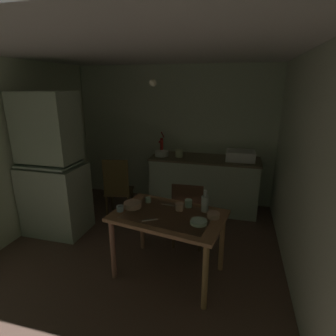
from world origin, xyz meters
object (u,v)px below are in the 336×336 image
at_px(sink_basin, 240,155).
at_px(hutch_cabinet, 52,170).
at_px(serving_bowl_wide, 133,205).
at_px(hand_pump, 162,145).
at_px(glass_bottle, 205,203).
at_px(mixing_bowl_counter, 162,153).
at_px(chair_by_counter, 118,188).
at_px(chair_far_side, 188,213).
at_px(mug_dark, 148,200).
at_px(dining_table, 169,222).

bearing_deg(sink_basin, hutch_cabinet, -152.79).
bearing_deg(hutch_cabinet, serving_bowl_wide, -18.52).
bearing_deg(sink_basin, hand_pump, 178.01).
relative_size(hand_pump, serving_bowl_wide, 2.01).
bearing_deg(glass_bottle, mixing_bowl_counter, 120.53).
xyz_separation_m(hand_pump, serving_bowl_wide, (0.17, -1.76, -0.30)).
bearing_deg(hand_pump, serving_bowl_wide, -84.50).
xyz_separation_m(hutch_cabinet, chair_by_counter, (0.67, 0.59, -0.41)).
distance_m(chair_far_side, mug_dark, 0.62).
height_order(hand_pump, chair_by_counter, hand_pump).
xyz_separation_m(chair_by_counter, serving_bowl_wide, (0.67, -1.04, 0.26)).
bearing_deg(mixing_bowl_counter, glass_bottle, -59.47).
bearing_deg(chair_far_side, serving_bowl_wide, -134.59).
bearing_deg(sink_basin, serving_bowl_wide, -123.31).
relative_size(sink_basin, mixing_bowl_counter, 1.96).
relative_size(hutch_cabinet, mixing_bowl_counter, 8.69).
bearing_deg(dining_table, hand_pump, 108.06).
distance_m(serving_bowl_wide, mug_dark, 0.21).
distance_m(chair_by_counter, mug_dark, 1.21).
relative_size(mixing_bowl_counter, glass_bottle, 0.94).
bearing_deg(dining_table, chair_far_side, 80.41).
bearing_deg(hand_pump, hutch_cabinet, -131.67).
relative_size(chair_far_side, glass_bottle, 3.70).
bearing_deg(mug_dark, glass_bottle, -5.76).
bearing_deg(hutch_cabinet, chair_far_side, 2.66).
xyz_separation_m(hutch_cabinet, mixing_bowl_counter, (1.20, 1.22, 0.02)).
distance_m(chair_by_counter, glass_bottle, 1.76).
xyz_separation_m(chair_far_side, serving_bowl_wide, (-0.53, -0.54, 0.29)).
xyz_separation_m(serving_bowl_wide, glass_bottle, (0.78, 0.10, 0.06)).
height_order(hand_pump, mixing_bowl_counter, hand_pump).
distance_m(chair_by_counter, serving_bowl_wide, 1.26).
bearing_deg(glass_bottle, serving_bowl_wide, -172.63).
xyz_separation_m(sink_basin, serving_bowl_wide, (-1.13, -1.72, -0.21)).
xyz_separation_m(chair_far_side, mug_dark, (-0.40, -0.37, 0.29)).
xyz_separation_m(hutch_cabinet, glass_bottle, (2.12, -0.35, -0.09)).
bearing_deg(chair_by_counter, hutch_cabinet, -138.66).
distance_m(hand_pump, mixing_bowl_counter, 0.16).
bearing_deg(mug_dark, mixing_bowl_counter, 100.04).
bearing_deg(dining_table, mug_dark, 142.52).
relative_size(hand_pump, mug_dark, 6.41).
relative_size(hand_pump, glass_bottle, 1.63).
relative_size(mixing_bowl_counter, chair_far_side, 0.25).
distance_m(sink_basin, mug_dark, 1.86).
xyz_separation_m(mixing_bowl_counter, chair_by_counter, (-0.53, -0.63, -0.43)).
bearing_deg(glass_bottle, mug_dark, 174.24).
height_order(chair_far_side, mug_dark, chair_far_side).
height_order(sink_basin, glass_bottle, sink_basin).
height_order(serving_bowl_wide, glass_bottle, glass_bottle).
height_order(hutch_cabinet, dining_table, hutch_cabinet).
bearing_deg(chair_by_counter, glass_bottle, -32.91).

